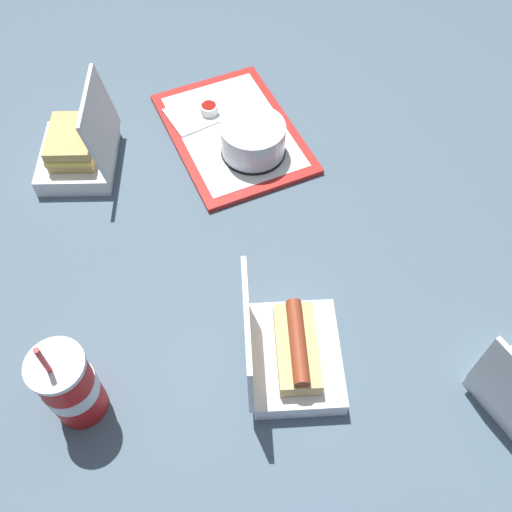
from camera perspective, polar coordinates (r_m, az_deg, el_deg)
name	(u,v)px	position (r m, az deg, el deg)	size (l,w,h in m)	color
ground_plane	(266,283)	(1.05, 0.97, -2.74)	(3.20, 3.20, 0.00)	#4C6070
food_tray	(233,133)	(1.29, -2.33, 12.21)	(0.39, 0.29, 0.01)	red
cake_container	(253,140)	(1.21, -0.29, 11.52)	(0.14, 0.14, 0.07)	black
ketchup_cup	(209,109)	(1.32, -4.72, 14.44)	(0.04, 0.04, 0.02)	white
napkin_stack	(192,115)	(1.32, -6.44, 13.79)	(0.10, 0.10, 0.00)	white
plastic_fork	(256,100)	(1.35, -0.04, 15.31)	(0.11, 0.01, 0.01)	white
clamshell_hotdog_left	(290,352)	(0.94, 3.43, -9.58)	(0.23, 0.20, 0.19)	white
clamshell_sandwich_center	(79,149)	(1.25, -17.27, 10.17)	(0.22, 0.21, 0.19)	white
soda_cup_front	(70,386)	(0.92, -18.14, -12.25)	(0.09, 0.09, 0.22)	red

